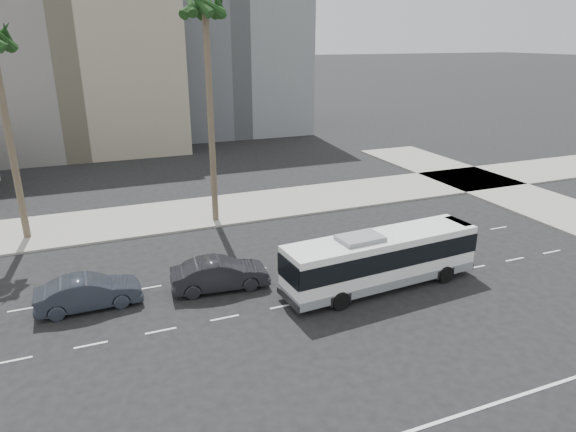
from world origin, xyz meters
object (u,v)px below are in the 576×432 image
city_bus (381,258)px  car_b (89,292)px  car_a (220,274)px  palm_near (205,11)px

city_bus → car_b: bearing=162.6°
car_a → palm_near: 16.99m
city_bus → car_b: city_bus is taller
palm_near → car_b: bearing=-132.1°
city_bus → palm_near: size_ratio=0.71×
city_bus → palm_near: palm_near is taller
car_b → palm_near: (8.84, 9.77, 13.37)m
car_a → car_b: 6.51m
city_bus → car_b: (-14.50, 3.41, -0.83)m
car_b → palm_near: bearing=-43.2°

